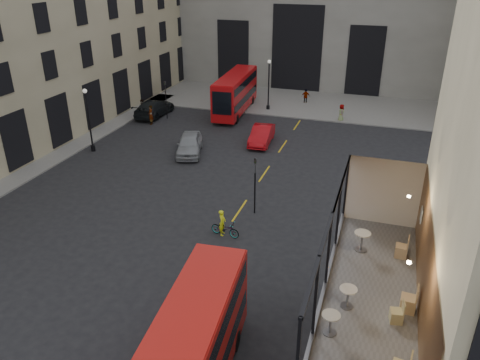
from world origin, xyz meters
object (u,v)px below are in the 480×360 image
(traffic_light_far, at_px, (166,95))
(pedestrian_a, at_px, (143,108))
(car_a, at_px, (189,144))
(bicycle, at_px, (225,229))
(cafe_chair_c, at_px, (409,303))
(street_lamp_a, at_px, (90,124))
(cafe_table_near, at_px, (331,321))
(street_lamp_b, at_px, (269,88))
(cafe_chair_d, at_px, (402,250))
(pedestrian_c, at_px, (306,96))
(cafe_chair_b, at_px, (397,315))
(pedestrian_e, at_px, (151,115))
(cafe_table_mid, at_px, (348,295))
(pedestrian_b, at_px, (241,86))
(cafe_table_far, at_px, (362,239))
(bus_far, at_px, (236,91))
(car_b, at_px, (262,135))
(car_c, at_px, (154,108))
(pedestrian_d, at_px, (341,113))
(traffic_light_near, at_px, (255,179))
(cyclist, at_px, (222,223))

(traffic_light_far, relative_size, pedestrian_a, 2.13)
(car_a, height_order, bicycle, car_a)
(car_a, relative_size, cafe_chair_c, 5.04)
(bicycle, distance_m, pedestrian_a, 24.65)
(street_lamp_a, xyz_separation_m, cafe_table_near, (22.46, -20.14, 2.67))
(street_lamp_b, height_order, cafe_chair_d, cafe_chair_d)
(street_lamp_b, xyz_separation_m, pedestrian_c, (3.34, 3.70, -1.58))
(traffic_light_far, distance_m, cafe_chair_b, 36.69)
(pedestrian_a, distance_m, pedestrian_e, 2.78)
(pedestrian_a, bearing_deg, cafe_table_mid, -71.49)
(pedestrian_b, relative_size, cafe_chair_d, 2.18)
(pedestrian_b, xyz_separation_m, cafe_table_far, (16.79, -37.00, 4.16))
(pedestrian_a, bearing_deg, bus_far, 5.94)
(traffic_light_far, xyz_separation_m, bus_far, (5.95, 4.15, -0.17))
(pedestrian_b, bearing_deg, car_b, -111.48)
(cafe_table_mid, relative_size, cafe_chair_c, 0.74)
(car_c, height_order, pedestrian_a, pedestrian_a)
(cafe_table_near, relative_size, cafe_chair_d, 0.80)
(pedestrian_b, bearing_deg, pedestrian_a, -165.32)
(pedestrian_c, xyz_separation_m, pedestrian_e, (-13.01, -11.85, 0.13))
(pedestrian_b, relative_size, cafe_table_near, 2.75)
(cafe_table_mid, bearing_deg, cafe_table_far, 87.53)
(pedestrian_a, bearing_deg, pedestrian_b, 39.37)
(bus_far, relative_size, car_b, 2.18)
(car_c, relative_size, cafe_table_mid, 7.98)
(pedestrian_e, bearing_deg, car_b, 69.37)
(traffic_light_far, bearing_deg, pedestrian_c, 38.16)
(pedestrian_e, xyz_separation_m, cafe_chair_c, (23.33, -26.23, 3.94))
(street_lamp_a, xyz_separation_m, cafe_table_mid, (22.81, -18.79, 2.67))
(street_lamp_a, relative_size, pedestrian_d, 3.12)
(traffic_light_near, distance_m, car_b, 12.66)
(pedestrian_c, distance_m, cafe_table_far, 36.35)
(pedestrian_d, distance_m, cafe_chair_d, 30.73)
(bus_far, bearing_deg, cafe_chair_c, -62.80)
(street_lamp_a, xyz_separation_m, pedestrian_e, (1.34, 7.85, -1.45))
(bus_far, height_order, car_b, bus_far)
(bus_far, xyz_separation_m, cafe_chair_c, (16.71, -32.52, 2.64))
(car_c, bearing_deg, bicycle, 128.09)
(car_c, distance_m, pedestrian_d, 19.01)
(car_c, bearing_deg, pedestrian_b, -116.52)
(car_c, xyz_separation_m, cafe_chair_d, (24.08, -25.82, 4.05))
(car_a, relative_size, pedestrian_d, 2.82)
(pedestrian_a, height_order, pedestrian_b, pedestrian_b)
(bus_far, bearing_deg, street_lamp_a, -119.35)
(traffic_light_far, xyz_separation_m, cafe_chair_d, (22.42, -25.33, 2.44))
(cyclist, relative_size, cafe_table_far, 2.07)
(traffic_light_near, height_order, cafe_table_far, cafe_table_far)
(pedestrian_d, bearing_deg, bicycle, 154.41)
(cyclist, relative_size, pedestrian_b, 0.84)
(bus_far, relative_size, pedestrian_d, 5.96)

